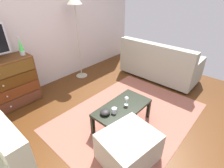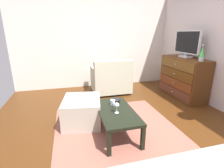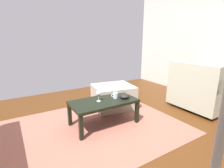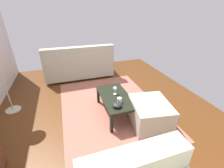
% 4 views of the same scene
% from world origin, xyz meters
% --- Properties ---
extents(ground_plane, '(5.65, 4.53, 0.05)m').
position_xyz_m(ground_plane, '(0.00, 0.00, -0.03)').
color(ground_plane, '#4C2910').
extents(wall_plain_left, '(0.12, 4.53, 2.52)m').
position_xyz_m(wall_plain_left, '(-2.58, 0.00, 1.26)').
color(wall_plain_left, silver).
rests_on(wall_plain_left, ground_plane).
extents(area_rug, '(2.60, 1.90, 0.01)m').
position_xyz_m(area_rug, '(0.20, -0.20, 0.00)').
color(area_rug, '#965748').
rests_on(area_rug, ground_plane).
extents(coffee_table, '(0.97, 0.51, 0.38)m').
position_xyz_m(coffee_table, '(-0.03, -0.24, 0.33)').
color(coffee_table, black).
rests_on(coffee_table, ground_plane).
extents(wine_glass, '(0.07, 0.07, 0.16)m').
position_xyz_m(wine_glass, '(0.04, -0.25, 0.49)').
color(wine_glass, silver).
rests_on(wine_glass, coffee_table).
extents(mug, '(0.11, 0.08, 0.08)m').
position_xyz_m(mug, '(-0.23, -0.24, 0.42)').
color(mug, silver).
rests_on(mug, coffee_table).
extents(bowl_decorative, '(0.15, 0.15, 0.07)m').
position_xyz_m(bowl_decorative, '(-0.35, -0.15, 0.41)').
color(bowl_decorative, black).
rests_on(bowl_decorative, coffee_table).
extents(armchair, '(0.80, 0.92, 0.86)m').
position_xyz_m(armchair, '(-1.83, 0.15, 0.36)').
color(armchair, '#332319').
rests_on(armchair, ground_plane).
extents(ottoman, '(0.79, 0.71, 0.43)m').
position_xyz_m(ottoman, '(-0.49, -0.70, 0.21)').
color(ottoman, '#AEA899').
rests_on(ottoman, ground_plane).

